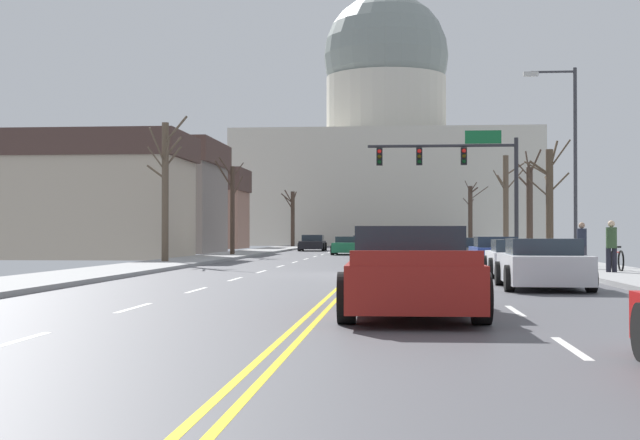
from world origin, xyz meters
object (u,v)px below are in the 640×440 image
signal_gantry (462,166)px  bicycle_parked (617,260)px  pedestrian_00 (611,244)px  sedan_oncoming_00 (348,246)px  sedan_near_01 (495,253)px  sedan_oncoming_01 (313,243)px  sedan_oncoming_02 (362,243)px  sedan_near_00 (476,251)px  sedan_near_02 (518,259)px  pickup_truck_near_04 (410,274)px  sedan_near_03 (543,265)px  street_lamp_right (568,149)px  pedestrian_01 (582,243)px

signal_gantry → bicycle_parked: signal_gantry is taller
signal_gantry → pedestrian_00: signal_gantry is taller
sedan_oncoming_00 → bicycle_parked: sedan_oncoming_00 is taller
sedan_near_01 → sedan_oncoming_01: size_ratio=0.99×
signal_gantry → bicycle_parked: bearing=-76.8°
sedan_oncoming_02 → sedan_near_00: bearing=-79.2°
sedan_near_02 → sedan_oncoming_02: 49.70m
sedan_near_01 → pickup_truck_near_04: bearing=-100.0°
sedan_near_03 → pedestrian_00: 7.34m
sedan_oncoming_00 → sedan_near_03: bearing=-78.8°
sedan_near_00 → bicycle_parked: (3.65, -11.95, -0.06)m
sedan_oncoming_02 → street_lamp_right: bearing=-77.4°
pickup_truck_near_04 → sedan_near_01: bearing=80.0°
bicycle_parked → signal_gantry: bearing=103.2°
street_lamp_right → pickup_truck_near_04: street_lamp_right is taller
street_lamp_right → pedestrian_00: 6.68m
sedan_oncoming_00 → pedestrian_01: pedestrian_01 is taller
sedan_near_00 → pedestrian_00: pedestrian_00 is taller
sedan_oncoming_02 → bicycle_parked: size_ratio=2.64×
sedan_near_00 → sedan_near_02: size_ratio=1.00×
sedan_near_02 → pickup_truck_near_04: (-3.60, -13.41, 0.12)m
sedan_near_01 → pedestrian_01: 4.93m
bicycle_parked → street_lamp_right: bearing=100.3°
sedan_oncoming_02 → bicycle_parked: bearing=-77.6°
sedan_near_03 → sedan_oncoming_00: (-6.83, 34.60, -0.05)m
sedan_near_01 → pedestrian_00: size_ratio=2.69×
signal_gantry → sedan_oncoming_01: (-9.96, 21.35, -4.36)m
signal_gantry → street_lamp_right: street_lamp_right is taller
bicycle_parked → sedan_near_01: bearing=120.6°
street_lamp_right → sedan_near_03: 13.20m
signal_gantry → sedan_near_02: 19.16m
pedestrian_01 → bicycle_parked: 1.90m
sedan_oncoming_00 → pickup_truck_near_04: bearing=-85.3°
sedan_near_01 → signal_gantry: bearing=92.8°
signal_gantry → sedan_oncoming_00: bearing=123.9°
bicycle_parked → sedan_near_03: bearing=-115.1°
pedestrian_01 → sedan_near_03: bearing=-106.8°
pedestrian_01 → sedan_oncoming_00: bearing=111.2°
sedan_near_01 → sedan_oncoming_00: (-7.12, 20.90, -0.04)m
sedan_near_01 → pickup_truck_near_04: size_ratio=0.81×
pedestrian_00 → bicycle_parked: (0.49, 1.34, -0.57)m
pedestrian_01 → sedan_near_00: bearing=105.2°
signal_gantry → bicycle_parked: 17.91m
sedan_near_03 → sedan_oncoming_01: sedan_near_03 is taller
sedan_near_03 → bicycle_parked: (3.71, 7.92, -0.11)m
sedan_near_00 → sedan_near_01: 6.17m
sedan_near_01 → sedan_oncoming_02: size_ratio=0.96×
street_lamp_right → sedan_near_03: (-2.92, -12.22, -4.04)m
sedan_oncoming_00 → street_lamp_right: bearing=-66.4°
sedan_near_00 → sedan_oncoming_02: 36.14m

